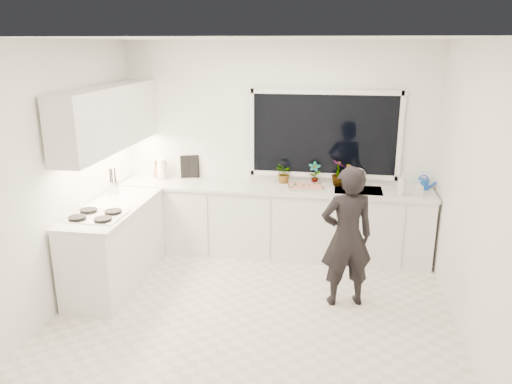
# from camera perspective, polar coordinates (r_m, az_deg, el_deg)

# --- Properties ---
(floor) EXTENTS (4.00, 3.50, 0.02)m
(floor) POSITION_cam_1_polar(r_m,az_deg,el_deg) (5.36, -0.10, -13.25)
(floor) COLOR beige
(floor) RESTS_ON ground
(wall_back) EXTENTS (4.00, 0.02, 2.70)m
(wall_back) POSITION_cam_1_polar(r_m,az_deg,el_deg) (6.51, 2.45, 5.07)
(wall_back) COLOR white
(wall_back) RESTS_ON ground
(wall_left) EXTENTS (0.02, 3.50, 2.70)m
(wall_left) POSITION_cam_1_polar(r_m,az_deg,el_deg) (5.51, -21.21, 1.76)
(wall_left) COLOR white
(wall_left) RESTS_ON ground
(wall_right) EXTENTS (0.02, 3.50, 2.70)m
(wall_right) POSITION_cam_1_polar(r_m,az_deg,el_deg) (4.92, 23.65, -0.22)
(wall_right) COLOR white
(wall_right) RESTS_ON ground
(ceiling) EXTENTS (4.00, 3.50, 0.02)m
(ceiling) POSITION_cam_1_polar(r_m,az_deg,el_deg) (4.64, -0.12, 17.28)
(ceiling) COLOR white
(ceiling) RESTS_ON wall_back
(window) EXTENTS (1.80, 0.02, 1.00)m
(window) POSITION_cam_1_polar(r_m,az_deg,el_deg) (6.40, 7.81, 6.54)
(window) COLOR black
(window) RESTS_ON wall_back
(base_cabinets_back) EXTENTS (3.92, 0.58, 0.88)m
(base_cabinets_back) POSITION_cam_1_polar(r_m,az_deg,el_deg) (6.47, 2.01, -3.40)
(base_cabinets_back) COLOR white
(base_cabinets_back) RESTS_ON floor
(base_cabinets_left) EXTENTS (0.58, 1.60, 0.88)m
(base_cabinets_left) POSITION_cam_1_polar(r_m,az_deg,el_deg) (5.93, -15.75, -5.99)
(base_cabinets_left) COLOR white
(base_cabinets_left) RESTS_ON floor
(countertop_back) EXTENTS (3.94, 0.62, 0.04)m
(countertop_back) POSITION_cam_1_polar(r_m,az_deg,el_deg) (6.31, 2.05, 0.49)
(countertop_back) COLOR silver
(countertop_back) RESTS_ON base_cabinets_back
(countertop_left) EXTENTS (0.62, 1.60, 0.04)m
(countertop_left) POSITION_cam_1_polar(r_m,az_deg,el_deg) (5.77, -16.10, -1.77)
(countertop_left) COLOR silver
(countertop_left) RESTS_ON base_cabinets_left
(upper_cabinets) EXTENTS (0.34, 2.10, 0.70)m
(upper_cabinets) POSITION_cam_1_polar(r_m,az_deg,el_deg) (5.92, -16.48, 8.13)
(upper_cabinets) COLOR white
(upper_cabinets) RESTS_ON wall_left
(sink) EXTENTS (0.58, 0.42, 0.14)m
(sink) POSITION_cam_1_polar(r_m,az_deg,el_deg) (6.29, 11.58, -0.19)
(sink) COLOR silver
(sink) RESTS_ON countertop_back
(faucet) EXTENTS (0.03, 0.03, 0.22)m
(faucet) POSITION_cam_1_polar(r_m,az_deg,el_deg) (6.44, 11.61, 1.68)
(faucet) COLOR silver
(faucet) RESTS_ON countertop_back
(stovetop) EXTENTS (0.56, 0.48, 0.03)m
(stovetop) POSITION_cam_1_polar(r_m,az_deg,el_deg) (5.47, -17.86, -2.55)
(stovetop) COLOR black
(stovetop) RESTS_ON countertop_left
(person) EXTENTS (0.63, 0.50, 1.50)m
(person) POSITION_cam_1_polar(r_m,az_deg,el_deg) (5.22, 10.34, -5.07)
(person) COLOR black
(person) RESTS_ON floor
(pizza_tray) EXTENTS (0.49, 0.40, 0.03)m
(pizza_tray) POSITION_cam_1_polar(r_m,az_deg,el_deg) (6.25, 5.68, 0.58)
(pizza_tray) COLOR #B1B0B4
(pizza_tray) RESTS_ON countertop_back
(pizza) EXTENTS (0.44, 0.35, 0.01)m
(pizza) POSITION_cam_1_polar(r_m,az_deg,el_deg) (6.25, 5.69, 0.73)
(pizza) COLOR #AC3117
(pizza) RESTS_ON pizza_tray
(watering_can) EXTENTS (0.15, 0.15, 0.13)m
(watering_can) POSITION_cam_1_polar(r_m,az_deg,el_deg) (6.50, 18.56, 0.86)
(watering_can) COLOR #1245A9
(watering_can) RESTS_ON countertop_back
(paper_towel_roll) EXTENTS (0.13, 0.13, 0.26)m
(paper_towel_roll) POSITION_cam_1_polar(r_m,az_deg,el_deg) (6.73, -10.74, 2.55)
(paper_towel_roll) COLOR white
(paper_towel_roll) RESTS_ON countertop_back
(knife_block) EXTENTS (0.15, 0.12, 0.22)m
(knife_block) POSITION_cam_1_polar(r_m,az_deg,el_deg) (6.79, -10.91, 2.48)
(knife_block) COLOR #A5844C
(knife_block) RESTS_ON countertop_back
(utensil_crock) EXTENTS (0.15, 0.15, 0.16)m
(utensil_crock) POSITION_cam_1_polar(r_m,az_deg,el_deg) (6.20, -15.94, 0.50)
(utensil_crock) COLOR #BCBCC1
(utensil_crock) RESTS_ON countertop_left
(picture_frame_large) EXTENTS (0.22, 0.06, 0.28)m
(picture_frame_large) POSITION_cam_1_polar(r_m,az_deg,el_deg) (6.75, -7.55, 2.83)
(picture_frame_large) COLOR black
(picture_frame_large) RESTS_ON countertop_back
(picture_frame_small) EXTENTS (0.24, 0.10, 0.30)m
(picture_frame_small) POSITION_cam_1_polar(r_m,az_deg,el_deg) (6.75, -7.57, 2.91)
(picture_frame_small) COLOR black
(picture_frame_small) RESTS_ON countertop_back
(herb_plants) EXTENTS (1.09, 0.31, 0.33)m
(herb_plants) POSITION_cam_1_polar(r_m,az_deg,el_deg) (6.39, 7.04, 2.11)
(herb_plants) COLOR #26662D
(herb_plants) RESTS_ON countertop_back
(soap_bottles) EXTENTS (0.30, 0.11, 0.27)m
(soap_bottles) POSITION_cam_1_polar(r_m,az_deg,el_deg) (6.15, 16.93, 0.71)
(soap_bottles) COLOR #D8BF66
(soap_bottles) RESTS_ON countertop_back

